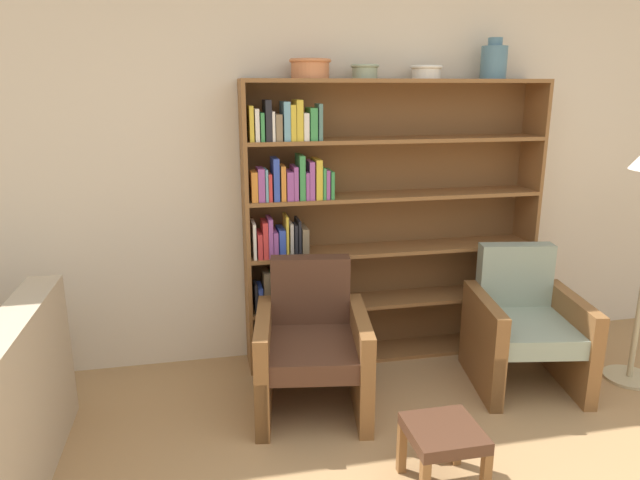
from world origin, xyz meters
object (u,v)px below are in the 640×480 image
object	(u,v)px
bowl_sage	(310,67)
footstool	(443,439)
bowl_stoneware	(426,71)
vase_tall	(494,61)
armchair_cushioned	(524,326)
armchair_leather	(312,346)
bookshelf	(362,225)
bowl_copper	(365,70)

from	to	relation	value
bowl_sage	footstool	bearing A→B (deg)	-76.14
bowl_stoneware	vase_tall	world-z (taller)	vase_tall
armchair_cushioned	armchair_leather	bearing A→B (deg)	9.94
armchair_cushioned	bowl_sage	bearing A→B (deg)	-14.07
bowl_sage	armchair_cushioned	bearing A→B (deg)	-24.01
bookshelf	armchair_leather	bearing A→B (deg)	-128.64
vase_tall	armchair_cushioned	distance (m)	1.73
bookshelf	bowl_copper	xyz separation A→B (m)	(-0.01, -0.02, 1.00)
bookshelf	bowl_sage	world-z (taller)	bowl_sage
bookshelf	bowl_copper	bearing A→B (deg)	-119.22
bowl_sage	armchair_leather	xyz separation A→B (m)	(-0.11, -0.57, -1.59)
armchair_leather	footstool	distance (m)	0.98
bowl_sage	bowl_copper	world-z (taller)	bowl_sage
bowl_copper	armchair_cushioned	world-z (taller)	bowl_copper
bowl_stoneware	armchair_leather	size ratio (longest dim) A/B	0.24
bookshelf	bowl_stoneware	size ratio (longest dim) A/B	9.90
bowl_copper	bowl_sage	bearing A→B (deg)	180.00
bowl_sage	bowl_stoneware	world-z (taller)	bowl_sage
bookshelf	bowl_stoneware	distance (m)	1.08
armchair_cushioned	bookshelf	bearing A→B (deg)	-22.58
bookshelf	footstool	size ratio (longest dim) A/B	6.03
bowl_sage	bowl_stoneware	xyz separation A→B (m)	(0.76, 0.00, -0.02)
vase_tall	armchair_leather	bearing A→B (deg)	-156.99
armchair_leather	bowl_sage	bearing A→B (deg)	-91.78
bowl_stoneware	bowl_copper	bearing A→B (deg)	180.00
bowl_sage	armchair_cushioned	size ratio (longest dim) A/B	0.30
bowl_copper	vase_tall	xyz separation A→B (m)	(0.87, 0.00, 0.06)
bowl_sage	bowl_copper	xyz separation A→B (m)	(0.35, 0.00, -0.02)
vase_tall	bowl_stoneware	bearing A→B (deg)	180.00
vase_tall	footstool	xyz separation A→B (m)	(-0.87, -1.42, -1.75)
armchair_leather	armchair_cushioned	xyz separation A→B (m)	(1.38, -0.00, 0.00)
bowl_copper	armchair_cushioned	distance (m)	1.91
armchair_leather	vase_tall	bearing A→B (deg)	-148.06
vase_tall	armchair_leather	size ratio (longest dim) A/B	0.30
bowl_stoneware	vase_tall	distance (m)	0.47
bowl_stoneware	vase_tall	bearing A→B (deg)	0.00
bowl_stoneware	armchair_leather	bearing A→B (deg)	-146.86
bowl_stoneware	footstool	world-z (taller)	bowl_stoneware
vase_tall	armchair_cushioned	bearing A→B (deg)	-85.43
bowl_copper	armchair_leather	world-z (taller)	bowl_copper
bowl_copper	armchair_leather	distance (m)	1.73
bowl_copper	footstool	world-z (taller)	bowl_copper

